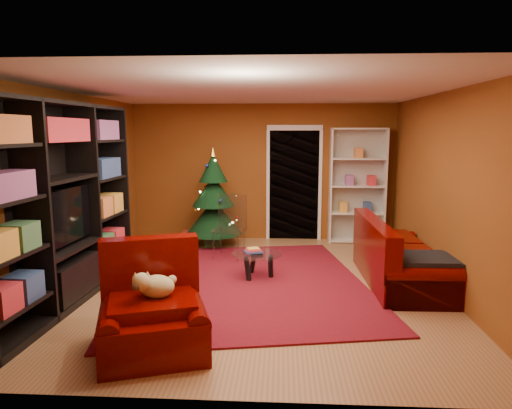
# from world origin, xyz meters

# --- Properties ---
(floor) EXTENTS (5.00, 5.50, 0.05)m
(floor) POSITION_xyz_m (0.00, 0.00, -0.03)
(floor) COLOR #8E613D
(floor) RESTS_ON ground
(ceiling) EXTENTS (5.00, 5.50, 0.05)m
(ceiling) POSITION_xyz_m (0.00, 0.00, 2.62)
(ceiling) COLOR silver
(ceiling) RESTS_ON wall_back
(wall_back) EXTENTS (5.00, 0.05, 2.60)m
(wall_back) POSITION_xyz_m (0.00, 2.77, 1.30)
(wall_back) COLOR brown
(wall_back) RESTS_ON ground
(wall_left) EXTENTS (0.05, 5.50, 2.60)m
(wall_left) POSITION_xyz_m (-2.52, 0.00, 1.30)
(wall_left) COLOR brown
(wall_left) RESTS_ON ground
(wall_right) EXTENTS (0.05, 5.50, 2.60)m
(wall_right) POSITION_xyz_m (2.52, 0.00, 1.30)
(wall_right) COLOR brown
(wall_right) RESTS_ON ground
(doorway) EXTENTS (1.06, 0.60, 2.16)m
(doorway) POSITION_xyz_m (0.60, 2.73, 1.05)
(doorway) COLOR black
(doorway) RESTS_ON floor
(rug) EXTENTS (3.89, 4.34, 0.02)m
(rug) POSITION_xyz_m (-0.17, 0.03, 0.01)
(rug) COLOR maroon
(rug) RESTS_ON floor
(media_unit) EXTENTS (0.64, 3.18, 2.42)m
(media_unit) POSITION_xyz_m (-2.27, -0.80, 1.21)
(media_unit) COLOR black
(media_unit) RESTS_ON floor
(christmas_tree) EXTENTS (1.07, 1.07, 1.81)m
(christmas_tree) POSITION_xyz_m (-0.87, 2.15, 0.88)
(christmas_tree) COLOR black
(christmas_tree) RESTS_ON floor
(gift_box_green) EXTENTS (0.37, 0.37, 0.29)m
(gift_box_green) POSITION_xyz_m (-0.92, 2.14, 0.15)
(gift_box_green) COLOR #2D7239
(gift_box_green) RESTS_ON floor
(gift_box_red) EXTENTS (0.26, 0.26, 0.24)m
(gift_box_red) POSITION_xyz_m (-1.36, 2.29, 0.12)
(gift_box_red) COLOR maroon
(gift_box_red) RESTS_ON floor
(white_bookshelf) EXTENTS (1.02, 0.38, 2.20)m
(white_bookshelf) POSITION_xyz_m (1.78, 2.57, 1.07)
(white_bookshelf) COLOR white
(white_bookshelf) RESTS_ON floor
(armchair) EXTENTS (1.34, 1.34, 0.83)m
(armchair) POSITION_xyz_m (-0.85, -1.96, 0.42)
(armchair) COLOR #470200
(armchair) RESTS_ON rug
(dog) EXTENTS (0.47, 0.41, 0.27)m
(dog) POSITION_xyz_m (-0.82, -1.90, 0.62)
(dog) COLOR beige
(dog) RESTS_ON armchair
(sofa) EXTENTS (0.97, 2.10, 0.90)m
(sofa) POSITION_xyz_m (2.02, 0.19, 0.45)
(sofa) COLOR #470200
(sofa) RESTS_ON rug
(coffee_table) EXTENTS (0.93, 0.93, 0.45)m
(coffee_table) POSITION_xyz_m (0.02, 0.28, 0.19)
(coffee_table) COLOR gray
(coffee_table) RESTS_ON rug
(acrylic_chair) EXTENTS (0.58, 0.61, 0.95)m
(acrylic_chair) POSITION_xyz_m (-0.50, 1.27, 0.48)
(acrylic_chair) COLOR #66605B
(acrylic_chair) RESTS_ON rug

